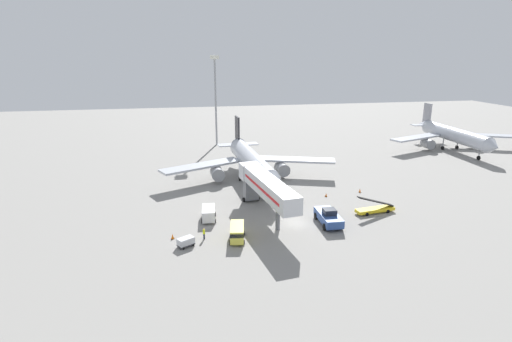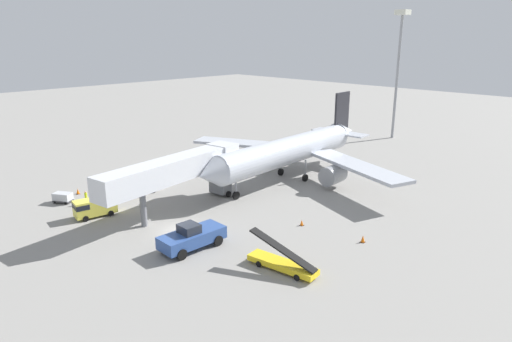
{
  "view_description": "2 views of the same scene",
  "coord_description": "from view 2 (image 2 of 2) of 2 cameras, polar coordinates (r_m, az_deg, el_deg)",
  "views": [
    {
      "loc": [
        -17.56,
        -57.93,
        26.24
      ],
      "look_at": [
        -3.18,
        16.75,
        4.06
      ],
      "focal_mm": 28.38,
      "sensor_mm": 36.0,
      "label": 1
    },
    {
      "loc": [
        39.51,
        -27.22,
        20.84
      ],
      "look_at": [
        -1.19,
        14.0,
        3.62
      ],
      "focal_mm": 32.14,
      "sensor_mm": 36.0,
      "label": 2
    }
  ],
  "objects": [
    {
      "name": "pushback_tug",
      "position": [
        47.23,
        -7.99,
        -8.12
      ],
      "size": [
        3.21,
        6.97,
        2.72
      ],
      "color": "#2D4C8E",
      "rests_on": "ground"
    },
    {
      "name": "ground_crew_worker_foreground",
      "position": [
        62.61,
        -20.4,
        -3.07
      ],
      "size": [
        0.34,
        0.34,
        1.75
      ],
      "color": "#1E2333",
      "rests_on": "ground"
    },
    {
      "name": "baggage_cart_near_left",
      "position": [
        64.33,
        -22.92,
        -3.02
      ],
      "size": [
        2.63,
        2.3,
        1.31
      ],
      "color": "#38383D",
      "rests_on": "ground"
    },
    {
      "name": "service_van_far_left",
      "position": [
        64.64,
        -14.14,
        -1.69
      ],
      "size": [
        2.6,
        4.63,
        2.03
      ],
      "color": "white",
      "rests_on": "ground"
    },
    {
      "name": "apron_light_mast",
      "position": [
        99.29,
        17.42,
        14.07
      ],
      "size": [
        2.4,
        2.4,
        25.65
      ],
      "color": "#93969B",
      "rests_on": "ground"
    },
    {
      "name": "belt_loader_truck",
      "position": [
        42.99,
        3.3,
        -11.31
      ],
      "size": [
        7.12,
        2.62,
        3.28
      ],
      "color": "yellow",
      "rests_on": "ground"
    },
    {
      "name": "ground_plane",
      "position": [
        52.31,
        -9.97,
        -7.19
      ],
      "size": [
        300.0,
        300.0,
        0.0
      ],
      "primitive_type": "plane",
      "color": "gray"
    },
    {
      "name": "safety_cone_alpha",
      "position": [
        49.7,
        13.16,
        -8.24
      ],
      "size": [
        0.49,
        0.49,
        0.75
      ],
      "color": "black",
      "rests_on": "ground"
    },
    {
      "name": "service_van_far_center",
      "position": [
        57.94,
        -19.53,
        -4.2
      ],
      "size": [
        2.74,
        5.03,
        2.2
      ],
      "color": "#E5DB4C",
      "rests_on": "ground"
    },
    {
      "name": "safety_cone_charlie",
      "position": [
        52.73,
        5.72,
        -6.41
      ],
      "size": [
        0.45,
        0.45,
        0.69
      ],
      "color": "black",
      "rests_on": "ground"
    },
    {
      "name": "safety_cone_bravo",
      "position": [
        67.12,
        -21.3,
        -2.38
      ],
      "size": [
        0.5,
        0.5,
        0.75
      ],
      "color": "black",
      "rests_on": "ground"
    },
    {
      "name": "airplane_at_gate",
      "position": [
        68.21,
        4.48,
        2.53
      ],
      "size": [
        38.34,
        36.0,
        11.78
      ],
      "color": "#B7BCC6",
      "rests_on": "ground"
    },
    {
      "name": "jet_bridge",
      "position": [
        55.94,
        -9.39,
        0.16
      ],
      "size": [
        6.09,
        21.1,
        7.02
      ],
      "color": "silver",
      "rests_on": "ground"
    }
  ]
}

